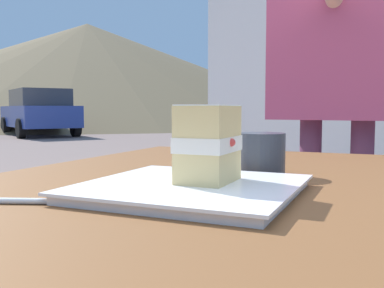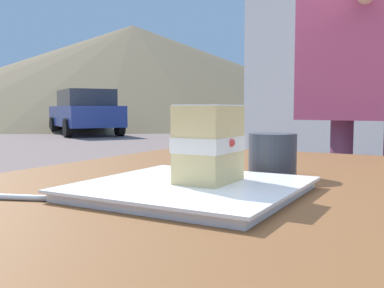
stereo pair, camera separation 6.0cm
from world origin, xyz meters
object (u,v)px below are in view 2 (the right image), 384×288
at_px(parked_car_near, 85,112).
at_px(cake_slice, 209,144).
at_px(diner_person, 371,38).
at_px(dessert_plate, 192,188).
at_px(coffee_cup, 272,154).

bearing_deg(parked_car_near, cake_slice, 43.74).
relative_size(cake_slice, diner_person, 0.06).
bearing_deg(dessert_plate, cake_slice, 139.26).
relative_size(dessert_plate, coffee_cup, 3.40).
xyz_separation_m(coffee_cup, diner_person, (-0.84, 0.05, 0.31)).
bearing_deg(parked_car_near, dessert_plate, 43.64).
relative_size(dessert_plate, diner_person, 0.17).
relative_size(dessert_plate, parked_car_near, 0.07).
bearing_deg(coffee_cup, cake_slice, -7.57).
bearing_deg(cake_slice, parked_car_near, -136.26).
relative_size(coffee_cup, diner_person, 0.05).
height_order(dessert_plate, parked_car_near, parked_car_near).
xyz_separation_m(dessert_plate, parked_car_near, (-10.73, -10.24, 0.02)).
height_order(coffee_cup, parked_car_near, parked_car_near).
relative_size(cake_slice, coffee_cup, 1.29).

